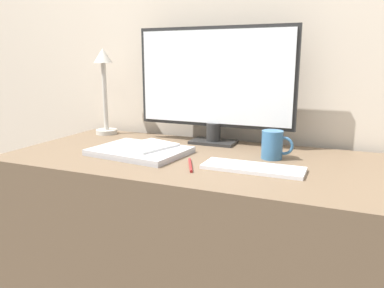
{
  "coord_description": "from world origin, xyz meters",
  "views": [
    {
      "loc": [
        0.46,
        -1.0,
        1.08
      ],
      "look_at": [
        -0.02,
        0.14,
        0.8
      ],
      "focal_mm": 35.0,
      "sensor_mm": 36.0,
      "label": 1
    }
  ],
  "objects": [
    {
      "name": "desk",
      "position": [
        0.0,
        0.2,
        0.37
      ],
      "size": [
        1.41,
        0.63,
        0.74
      ],
      "color": "brown",
      "rests_on": "ground_plane"
    },
    {
      "name": "pen",
      "position": [
        -0.0,
        0.08,
        0.75
      ],
      "size": [
        0.07,
        0.14,
        0.01
      ],
      "color": "maroon",
      "rests_on": "desk"
    },
    {
      "name": "monitor",
      "position": [
        -0.05,
        0.43,
        0.99
      ],
      "size": [
        0.65,
        0.11,
        0.47
      ],
      "color": "#262626",
      "rests_on": "desk"
    },
    {
      "name": "keyboard",
      "position": [
        0.2,
        0.12,
        0.75
      ],
      "size": [
        0.32,
        0.11,
        0.01
      ],
      "color": "silver",
      "rests_on": "desk"
    },
    {
      "name": "wall_back",
      "position": [
        0.0,
        0.58,
        1.2
      ],
      "size": [
        3.6,
        0.05,
        2.4
      ],
      "color": "beige",
      "rests_on": "ground_plane"
    },
    {
      "name": "ereader",
      "position": [
        -0.22,
        0.18,
        0.77
      ],
      "size": [
        0.21,
        0.22,
        0.01
      ],
      "color": "white",
      "rests_on": "laptop"
    },
    {
      "name": "desk_lamp",
      "position": [
        -0.58,
        0.43,
        0.98
      ],
      "size": [
        0.1,
        0.1,
        0.39
      ],
      "color": "#BCB7AD",
      "rests_on": "desk"
    },
    {
      "name": "laptop",
      "position": [
        -0.24,
        0.16,
        0.75
      ],
      "size": [
        0.36,
        0.28,
        0.02
      ],
      "color": "#A3A3A8",
      "rests_on": "desk"
    },
    {
      "name": "coffee_mug",
      "position": [
        0.23,
        0.28,
        0.79
      ],
      "size": [
        0.11,
        0.07,
        0.1
      ],
      "color": "#336089",
      "rests_on": "desk"
    }
  ]
}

